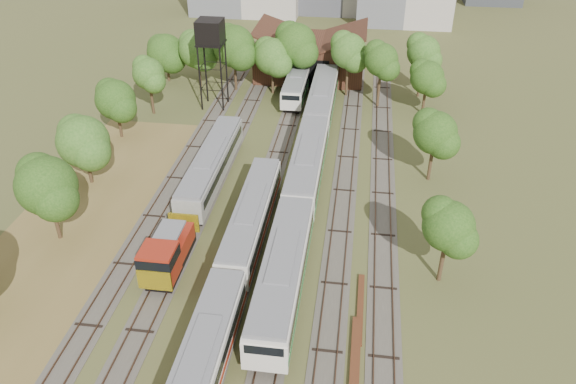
# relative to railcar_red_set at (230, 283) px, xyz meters

# --- Properties ---
(ground) EXTENTS (240.00, 240.00, 0.00)m
(ground) POSITION_rel_railcar_red_set_xyz_m (2.00, -7.39, -1.85)
(ground) COLOR #475123
(ground) RESTS_ON ground
(dry_grass_patch) EXTENTS (14.00, 60.00, 0.04)m
(dry_grass_patch) POSITION_rel_railcar_red_set_xyz_m (-16.00, 0.61, -1.83)
(dry_grass_patch) COLOR brown
(dry_grass_patch) RESTS_ON ground
(tracks) EXTENTS (24.60, 80.00, 0.19)m
(tracks) POSITION_rel_railcar_red_set_xyz_m (1.33, 17.61, -1.81)
(tracks) COLOR #4C473D
(tracks) RESTS_ON ground
(railcar_red_set) EXTENTS (2.83, 34.58, 3.50)m
(railcar_red_set) POSITION_rel_railcar_red_set_xyz_m (0.00, 0.00, 0.00)
(railcar_red_set) COLOR black
(railcar_red_set) RESTS_ON ground
(railcar_green_set) EXTENTS (3.19, 52.08, 3.95)m
(railcar_green_set) POSITION_rel_railcar_red_set_xyz_m (4.00, 18.70, 0.24)
(railcar_green_set) COLOR black
(railcar_green_set) RESTS_ON ground
(railcar_rear) EXTENTS (2.82, 16.08, 3.48)m
(railcar_rear) POSITION_rel_railcar_red_set_xyz_m (0.00, 43.18, -0.01)
(railcar_rear) COLOR black
(railcar_rear) RESTS_ON ground
(shunter_locomotive) EXTENTS (2.82, 8.10, 3.69)m
(shunter_locomotive) POSITION_rel_railcar_red_set_xyz_m (-6.00, 2.72, -0.07)
(shunter_locomotive) COLOR black
(shunter_locomotive) RESTS_ON ground
(old_grey_coach) EXTENTS (2.87, 18.00, 3.54)m
(old_grey_coach) POSITION_rel_railcar_red_set_xyz_m (-6.00, 17.63, 0.08)
(old_grey_coach) COLOR black
(old_grey_coach) RESTS_ON ground
(water_tower) EXTENTS (3.39, 3.39, 11.71)m
(water_tower) POSITION_rel_railcar_red_set_xyz_m (-10.62, 37.04, 8.02)
(water_tower) COLOR black
(water_tower) RESTS_ON ground
(rail_pile_near) EXTENTS (0.67, 10.03, 0.33)m
(rail_pile_near) POSITION_rel_railcar_red_set_xyz_m (10.00, -5.82, -1.68)
(rail_pile_near) COLOR brown
(rail_pile_near) RESTS_ON ground
(rail_pile_far) EXTENTS (0.48, 7.70, 0.25)m
(rail_pile_far) POSITION_rel_railcar_red_set_xyz_m (10.20, 0.42, -1.72)
(rail_pile_far) COLOR brown
(rail_pile_far) RESTS_ON ground
(maintenance_shed) EXTENTS (16.45, 11.55, 7.58)m
(maintenance_shed) POSITION_rel_railcar_red_set_xyz_m (1.00, 50.59, 1.06)
(maintenance_shed) COLOR #392114
(maintenance_shed) RESTS_ON ground
(tree_band_left) EXTENTS (7.92, 66.18, 8.26)m
(tree_band_left) POSITION_rel_railcar_red_set_xyz_m (-18.99, 16.52, 3.04)
(tree_band_left) COLOR #382616
(tree_band_left) RESTS_ON ground
(tree_band_far) EXTENTS (36.55, 9.51, 9.59)m
(tree_band_far) POSITION_rel_railcar_red_set_xyz_m (-1.43, 43.26, 4.33)
(tree_band_far) COLOR #382616
(tree_band_far) RESTS_ON ground
(tree_band_right) EXTENTS (4.94, 37.82, 7.81)m
(tree_band_right) POSITION_rel_railcar_red_set_xyz_m (16.89, 22.20, 3.49)
(tree_band_right) COLOR #382616
(tree_band_right) RESTS_ON ground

